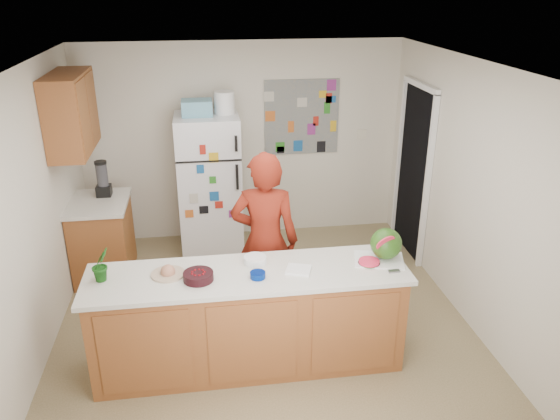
{
  "coord_description": "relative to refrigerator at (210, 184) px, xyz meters",
  "views": [
    {
      "loc": [
        -0.51,
        -4.45,
        3.15
      ],
      "look_at": [
        0.17,
        0.2,
        1.16
      ],
      "focal_mm": 35.0,
      "sensor_mm": 36.0,
      "label": 1
    }
  ],
  "objects": [
    {
      "name": "floor",
      "position": [
        0.45,
        -1.88,
        -0.86
      ],
      "size": [
        4.0,
        4.5,
        0.02
      ],
      "primitive_type": "cube",
      "color": "brown",
      "rests_on": "ground"
    },
    {
      "name": "wall_back",
      "position": [
        0.45,
        0.38,
        0.4
      ],
      "size": [
        4.0,
        0.02,
        2.5
      ],
      "primitive_type": "cube",
      "color": "beige",
      "rests_on": "ground"
    },
    {
      "name": "wall_left",
      "position": [
        -1.56,
        -1.88,
        0.4
      ],
      "size": [
        0.02,
        4.5,
        2.5
      ],
      "primitive_type": "cube",
      "color": "beige",
      "rests_on": "ground"
    },
    {
      "name": "wall_right",
      "position": [
        2.46,
        -1.88,
        0.4
      ],
      "size": [
        0.02,
        4.5,
        2.5
      ],
      "primitive_type": "cube",
      "color": "beige",
      "rests_on": "ground"
    },
    {
      "name": "ceiling",
      "position": [
        0.45,
        -1.88,
        1.66
      ],
      "size": [
        4.0,
        4.5,
        0.02
      ],
      "primitive_type": "cube",
      "color": "white",
      "rests_on": "wall_back"
    },
    {
      "name": "doorway",
      "position": [
        2.44,
        -0.43,
        0.17
      ],
      "size": [
        0.03,
        0.85,
        2.04
      ],
      "primitive_type": "cube",
      "color": "black",
      "rests_on": "ground"
    },
    {
      "name": "peninsula_base",
      "position": [
        0.25,
        -2.38,
        -0.41
      ],
      "size": [
        2.6,
        0.62,
        0.88
      ],
      "primitive_type": "cube",
      "color": "brown",
      "rests_on": "floor"
    },
    {
      "name": "peninsula_top",
      "position": [
        0.25,
        -2.38,
        0.05
      ],
      "size": [
        2.68,
        0.7,
        0.04
      ],
      "primitive_type": "cube",
      "color": "silver",
      "rests_on": "peninsula_base"
    },
    {
      "name": "side_counter_base",
      "position": [
        -1.24,
        -0.53,
        -0.42
      ],
      "size": [
        0.6,
        0.8,
        0.86
      ],
      "primitive_type": "cube",
      "color": "brown",
      "rests_on": "floor"
    },
    {
      "name": "side_counter_top",
      "position": [
        -1.24,
        -0.53,
        0.03
      ],
      "size": [
        0.64,
        0.84,
        0.04
      ],
      "primitive_type": "cube",
      "color": "silver",
      "rests_on": "side_counter_base"
    },
    {
      "name": "upper_cabinets",
      "position": [
        -1.37,
        -0.58,
        1.05
      ],
      "size": [
        0.35,
        1.0,
        0.8
      ],
      "primitive_type": "cube",
      "color": "brown",
      "rests_on": "wall_left"
    },
    {
      "name": "refrigerator",
      "position": [
        0.0,
        0.0,
        0.0
      ],
      "size": [
        0.75,
        0.7,
        1.7
      ],
      "primitive_type": "cube",
      "color": "silver",
      "rests_on": "floor"
    },
    {
      "name": "fridge_top_bin",
      "position": [
        -0.1,
        0.0,
        0.94
      ],
      "size": [
        0.35,
        0.28,
        0.18
      ],
      "primitive_type": "cube",
      "color": "#5999B2",
      "rests_on": "refrigerator"
    },
    {
      "name": "photo_collage",
      "position": [
        1.2,
        0.36,
        0.7
      ],
      "size": [
        0.95,
        0.01,
        0.95
      ],
      "primitive_type": "cube",
      "color": "slate",
      "rests_on": "wall_back"
    },
    {
      "name": "person",
      "position": [
        0.47,
        -1.75,
        0.03
      ],
      "size": [
        0.71,
        0.53,
        1.76
      ],
      "primitive_type": "imported",
      "rotation": [
        0.0,
        0.0,
        2.96
      ],
      "color": "maroon",
      "rests_on": "floor"
    },
    {
      "name": "blender_appliance",
      "position": [
        -1.19,
        -0.35,
        0.24
      ],
      "size": [
        0.13,
        0.13,
        0.38
      ],
      "primitive_type": "cylinder",
      "color": "black",
      "rests_on": "side_counter_top"
    },
    {
      "name": "cutting_board",
      "position": [
        1.39,
        -2.34,
        0.08
      ],
      "size": [
        0.48,
        0.41,
        0.01
      ],
      "primitive_type": "cube",
      "rotation": [
        0.0,
        0.0,
        -0.25
      ],
      "color": "white",
      "rests_on": "peninsula_top"
    },
    {
      "name": "watermelon",
      "position": [
        1.45,
        -2.32,
        0.22
      ],
      "size": [
        0.27,
        0.27,
        0.27
      ],
      "primitive_type": "sphere",
      "color": "#285116",
      "rests_on": "cutting_board"
    },
    {
      "name": "watermelon_slice",
      "position": [
        1.28,
        -2.39,
        0.09
      ],
      "size": [
        0.18,
        0.18,
        0.02
      ],
      "primitive_type": "cylinder",
      "color": "#D91F4D",
      "rests_on": "cutting_board"
    },
    {
      "name": "cherry_bowl",
      "position": [
        -0.15,
        -2.45,
        0.11
      ],
      "size": [
        0.25,
        0.25,
        0.07
      ],
      "primitive_type": "cylinder",
      "rotation": [
        0.0,
        0.0,
        0.01
      ],
      "color": "black",
      "rests_on": "peninsula_top"
    },
    {
      "name": "white_bowl",
      "position": [
        0.33,
        -2.23,
        0.1
      ],
      "size": [
        0.26,
        0.26,
        0.06
      ],
      "primitive_type": "cylinder",
      "rotation": [
        0.0,
        0.0,
        -0.41
      ],
      "color": "white",
      "rests_on": "peninsula_top"
    },
    {
      "name": "cobalt_bowl",
      "position": [
        0.32,
        -2.48,
        0.1
      ],
      "size": [
        0.15,
        0.15,
        0.05
      ],
      "primitive_type": "cylinder",
      "rotation": [
        0.0,
        0.0,
        0.19
      ],
      "color": "navy",
      "rests_on": "peninsula_top"
    },
    {
      "name": "plate",
      "position": [
        -0.4,
        -2.33,
        0.08
      ],
      "size": [
        0.36,
        0.36,
        0.02
      ],
      "primitive_type": "cylinder",
      "rotation": [
        0.0,
        0.0,
        -0.38
      ],
      "color": "tan",
      "rests_on": "peninsula_top"
    },
    {
      "name": "paper_towel",
      "position": [
        0.67,
        -2.42,
        0.08
      ],
      "size": [
        0.25,
        0.23,
        0.02
      ],
      "primitive_type": "cube",
      "rotation": [
        0.0,
        0.0,
        -0.33
      ],
      "color": "white",
      "rests_on": "peninsula_top"
    },
    {
      "name": "keys",
      "position": [
        1.45,
        -2.55,
        0.08
      ],
      "size": [
        0.1,
        0.05,
        0.01
      ],
      "primitive_type": "cube",
      "rotation": [
        0.0,
        0.0,
        0.03
      ],
      "color": "slate",
      "rests_on": "peninsula_top"
    },
    {
      "name": "potted_plant",
      "position": [
        -0.92,
        -2.33,
        0.21
      ],
      "size": [
        0.2,
        0.2,
        0.28
      ],
      "primitive_type": "imported",
      "rotation": [
        0.0,
        0.0,
        0.81
      ],
      "color": "#0F4813",
      "rests_on": "peninsula_top"
    }
  ]
}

